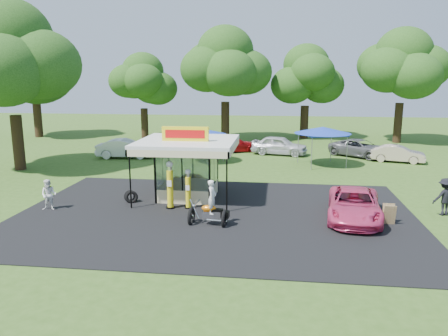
{
  "coord_description": "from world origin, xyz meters",
  "views": [
    {
      "loc": [
        3.09,
        -18.99,
        6.87
      ],
      "look_at": [
        0.21,
        4.0,
        2.01
      ],
      "focal_mm": 35.0,
      "sensor_mm": 36.0,
      "label": 1
    }
  ],
  "objects_px": {
    "bg_car_d": "(360,148)",
    "bg_car_e": "(398,154)",
    "gas_station_kiosk": "(188,167)",
    "a_frame_sign": "(389,215)",
    "spectator_west": "(49,195)",
    "pink_sedan": "(354,205)",
    "tent_east": "(323,130)",
    "kiosk_car": "(195,181)",
    "gas_pump_right": "(188,190)",
    "motorcycle": "(211,207)",
    "bg_car_c": "(279,145)",
    "bg_car_a": "(126,149)",
    "bg_car_b": "(233,144)",
    "tent_west": "(202,132)",
    "gas_pump_left": "(170,186)",
    "spectator_east_a": "(445,197)"
  },
  "relations": [
    {
      "from": "bg_car_d",
      "to": "bg_car_e",
      "type": "relative_size",
      "value": 1.29
    },
    {
      "from": "gas_station_kiosk",
      "to": "a_frame_sign",
      "type": "bearing_deg",
      "value": -18.57
    },
    {
      "from": "spectator_west",
      "to": "pink_sedan",
      "type": "bearing_deg",
      "value": -4.9
    },
    {
      "from": "bg_car_e",
      "to": "tent_east",
      "type": "distance_m",
      "value": 7.01
    },
    {
      "from": "kiosk_car",
      "to": "tent_east",
      "type": "relative_size",
      "value": 0.64
    },
    {
      "from": "pink_sedan",
      "to": "a_frame_sign",
      "type": "bearing_deg",
      "value": -13.95
    },
    {
      "from": "pink_sedan",
      "to": "gas_station_kiosk",
      "type": "bearing_deg",
      "value": 169.1
    },
    {
      "from": "gas_pump_right",
      "to": "motorcycle",
      "type": "height_order",
      "value": "motorcycle"
    },
    {
      "from": "bg_car_c",
      "to": "bg_car_e",
      "type": "xyz_separation_m",
      "value": [
        9.64,
        -2.3,
        -0.15
      ]
    },
    {
      "from": "spectator_west",
      "to": "bg_car_c",
      "type": "height_order",
      "value": "bg_car_c"
    },
    {
      "from": "bg_car_a",
      "to": "motorcycle",
      "type": "bearing_deg",
      "value": -154.07
    },
    {
      "from": "bg_car_b",
      "to": "tent_east",
      "type": "xyz_separation_m",
      "value": [
        7.53,
        -5.42,
        2.07
      ]
    },
    {
      "from": "a_frame_sign",
      "to": "bg_car_a",
      "type": "relative_size",
      "value": 0.2
    },
    {
      "from": "kiosk_car",
      "to": "tent_west",
      "type": "height_order",
      "value": "tent_west"
    },
    {
      "from": "bg_car_a",
      "to": "tent_east",
      "type": "xyz_separation_m",
      "value": [
        16.42,
        -1.22,
        1.96
      ]
    },
    {
      "from": "gas_station_kiosk",
      "to": "tent_west",
      "type": "height_order",
      "value": "gas_station_kiosk"
    },
    {
      "from": "gas_station_kiosk",
      "to": "motorcycle",
      "type": "bearing_deg",
      "value": -66.34
    },
    {
      "from": "bg_car_a",
      "to": "bg_car_e",
      "type": "bearing_deg",
      "value": -92.97
    },
    {
      "from": "bg_car_a",
      "to": "bg_car_b",
      "type": "distance_m",
      "value": 9.83
    },
    {
      "from": "tent_east",
      "to": "kiosk_car",
      "type": "bearing_deg",
      "value": -135.77
    },
    {
      "from": "spectator_west",
      "to": "bg_car_b",
      "type": "xyz_separation_m",
      "value": [
        7.7,
        19.23,
        -0.12
      ]
    },
    {
      "from": "a_frame_sign",
      "to": "motorcycle",
      "type": "bearing_deg",
      "value": -169.95
    },
    {
      "from": "gas_station_kiosk",
      "to": "bg_car_d",
      "type": "bearing_deg",
      "value": 50.33
    },
    {
      "from": "bg_car_e",
      "to": "tent_east",
      "type": "bearing_deg",
      "value": 123.7
    },
    {
      "from": "motorcycle",
      "to": "pink_sedan",
      "type": "distance_m",
      "value": 7.05
    },
    {
      "from": "kiosk_car",
      "to": "bg_car_e",
      "type": "height_order",
      "value": "bg_car_e"
    },
    {
      "from": "pink_sedan",
      "to": "tent_west",
      "type": "distance_m",
      "value": 16.92
    },
    {
      "from": "motorcycle",
      "to": "tent_west",
      "type": "bearing_deg",
      "value": 105.95
    },
    {
      "from": "motorcycle",
      "to": "kiosk_car",
      "type": "height_order",
      "value": "motorcycle"
    },
    {
      "from": "bg_car_b",
      "to": "bg_car_e",
      "type": "bearing_deg",
      "value": -130.81
    },
    {
      "from": "kiosk_car",
      "to": "bg_car_c",
      "type": "distance_m",
      "value": 13.78
    },
    {
      "from": "spectator_west",
      "to": "bg_car_d",
      "type": "distance_m",
      "value": 26.21
    },
    {
      "from": "kiosk_car",
      "to": "tent_east",
      "type": "bearing_deg",
      "value": -45.77
    },
    {
      "from": "spectator_west",
      "to": "gas_pump_right",
      "type": "bearing_deg",
      "value": 2.6
    },
    {
      "from": "gas_station_kiosk",
      "to": "bg_car_b",
      "type": "distance_m",
      "value": 15.99
    },
    {
      "from": "gas_pump_right",
      "to": "bg_car_b",
      "type": "bearing_deg",
      "value": 88.32
    },
    {
      "from": "gas_pump_left",
      "to": "bg_car_d",
      "type": "relative_size",
      "value": 0.48
    },
    {
      "from": "gas_pump_left",
      "to": "tent_west",
      "type": "xyz_separation_m",
      "value": [
        -0.55,
        13.01,
        1.25
      ]
    },
    {
      "from": "spectator_east_a",
      "to": "bg_car_b",
      "type": "height_order",
      "value": "spectator_east_a"
    },
    {
      "from": "motorcycle",
      "to": "bg_car_e",
      "type": "bearing_deg",
      "value": 58.11
    },
    {
      "from": "gas_station_kiosk",
      "to": "gas_pump_left",
      "type": "bearing_deg",
      "value": -101.79
    },
    {
      "from": "gas_pump_left",
      "to": "spectator_west",
      "type": "distance_m",
      "value": 6.33
    },
    {
      "from": "pink_sedan",
      "to": "bg_car_c",
      "type": "distance_m",
      "value": 18.22
    },
    {
      "from": "motorcycle",
      "to": "spectator_east_a",
      "type": "relative_size",
      "value": 1.19
    },
    {
      "from": "a_frame_sign",
      "to": "bg_car_d",
      "type": "relative_size",
      "value": 0.18
    },
    {
      "from": "gas_station_kiosk",
      "to": "bg_car_c",
      "type": "distance_m",
      "value": 15.87
    },
    {
      "from": "gas_station_kiosk",
      "to": "gas_pump_right",
      "type": "xyz_separation_m",
      "value": [
        0.46,
        -2.17,
        -0.75
      ]
    },
    {
      "from": "gas_pump_left",
      "to": "spectator_west",
      "type": "xyz_separation_m",
      "value": [
        -6.24,
        -1.02,
        -0.42
      ]
    },
    {
      "from": "a_frame_sign",
      "to": "spectator_east_a",
      "type": "distance_m",
      "value": 3.65
    },
    {
      "from": "kiosk_car",
      "to": "gas_pump_left",
      "type": "bearing_deg",
      "value": 173.93
    }
  ]
}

